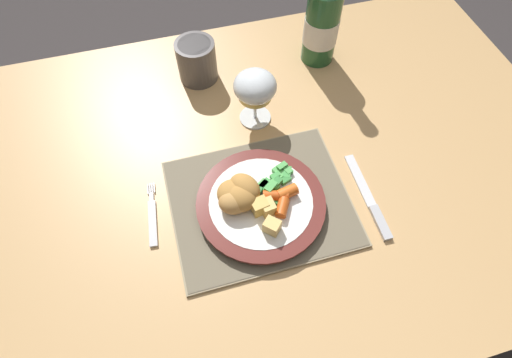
# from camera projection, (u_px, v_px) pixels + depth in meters

# --- Properties ---
(ground_plane) EXTENTS (6.00, 6.00, 0.00)m
(ground_plane) POSITION_uv_depth(u_px,v_px,m) (265.00, 279.00, 1.43)
(ground_plane) COLOR #383333
(dining_table) EXTENTS (1.27, 0.88, 0.74)m
(dining_table) POSITION_uv_depth(u_px,v_px,m) (270.00, 185.00, 0.88)
(dining_table) COLOR tan
(dining_table) RESTS_ON ground
(placemat) EXTENTS (0.33, 0.28, 0.01)m
(placemat) POSITION_uv_depth(u_px,v_px,m) (260.00, 202.00, 0.75)
(placemat) COLOR gray
(placemat) RESTS_ON dining_table
(dinner_plate) EXTENTS (0.24, 0.24, 0.02)m
(dinner_plate) POSITION_uv_depth(u_px,v_px,m) (261.00, 204.00, 0.73)
(dinner_plate) COLOR white
(dinner_plate) RESTS_ON placemat
(breaded_croquettes) EXTENTS (0.10, 0.09, 0.04)m
(breaded_croquettes) POSITION_uv_depth(u_px,v_px,m) (238.00, 195.00, 0.71)
(breaded_croquettes) COLOR #B77F3D
(breaded_croquettes) RESTS_ON dinner_plate
(green_beans_pile) EXTENTS (0.09, 0.09, 0.02)m
(green_beans_pile) POSITION_uv_depth(u_px,v_px,m) (275.00, 181.00, 0.74)
(green_beans_pile) COLOR #4CA84C
(green_beans_pile) RESTS_ON dinner_plate
(glazed_carrots) EXTENTS (0.07, 0.06, 0.02)m
(glazed_carrots) POSITION_uv_depth(u_px,v_px,m) (282.00, 198.00, 0.72)
(glazed_carrots) COLOR #CC5119
(glazed_carrots) RESTS_ON dinner_plate
(fork) EXTENTS (0.03, 0.13, 0.01)m
(fork) POSITION_uv_depth(u_px,v_px,m) (153.00, 218.00, 0.73)
(fork) COLOR silver
(fork) RESTS_ON dining_table
(table_knife) EXTENTS (0.02, 0.19, 0.01)m
(table_knife) POSITION_uv_depth(u_px,v_px,m) (371.00, 203.00, 0.75)
(table_knife) COLOR silver
(table_knife) RESTS_ON dining_table
(wine_glass) EXTENTS (0.09, 0.09, 0.12)m
(wine_glass) POSITION_uv_depth(u_px,v_px,m) (257.00, 88.00, 0.79)
(wine_glass) COLOR silver
(wine_glass) RESTS_ON dining_table
(bottle) EXTENTS (0.08, 0.08, 0.28)m
(bottle) POSITION_uv_depth(u_px,v_px,m) (322.00, 20.00, 0.88)
(bottle) COLOR #23562D
(bottle) RESTS_ON dining_table
(roast_potatoes) EXTENTS (0.04, 0.07, 0.03)m
(roast_potatoes) POSITION_uv_depth(u_px,v_px,m) (266.00, 213.00, 0.70)
(roast_potatoes) COLOR #E5BC66
(roast_potatoes) RESTS_ON dinner_plate
(drinking_cup) EXTENTS (0.09, 0.09, 0.09)m
(drinking_cup) POSITION_uv_depth(u_px,v_px,m) (197.00, 60.00, 0.89)
(drinking_cup) COLOR #4C4747
(drinking_cup) RESTS_ON dining_table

